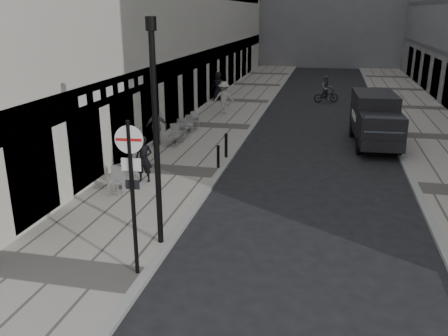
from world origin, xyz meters
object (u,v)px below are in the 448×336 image
at_px(lamppost, 155,125).
at_px(cyclist, 326,92).
at_px(walking_man, 144,159).
at_px(sign_post, 132,179).
at_px(panel_van, 375,117).

distance_m(lamppost, cyclist, 22.77).
distance_m(walking_man, cyclist, 18.95).
height_order(sign_post, cyclist, sign_post).
relative_size(panel_van, cyclist, 2.79).
distance_m(sign_post, lamppost, 1.79).
relative_size(sign_post, lamppost, 0.64).
height_order(walking_man, cyclist, cyclist).
bearing_deg(lamppost, panel_van, 62.00).
height_order(sign_post, lamppost, lamppost).
xyz_separation_m(walking_man, cyclist, (6.02, 17.97, -0.24)).
distance_m(panel_van, cyclist, 10.92).
relative_size(sign_post, cyclist, 2.01).
xyz_separation_m(walking_man, sign_post, (2.15, -5.90, 1.48)).
relative_size(walking_man, panel_van, 0.33).
bearing_deg(sign_post, panel_van, 59.68).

